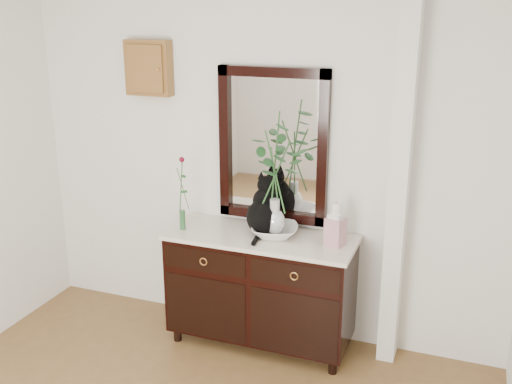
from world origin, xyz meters
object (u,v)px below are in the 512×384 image
at_px(lotus_bowl, 274,231).
at_px(ginger_jar, 336,223).
at_px(sideboard, 261,284).
at_px(cat, 264,205).

height_order(lotus_bowl, ginger_jar, ginger_jar).
height_order(sideboard, cat, cat).
height_order(sideboard, ginger_jar, ginger_jar).
bearing_deg(cat, ginger_jar, -14.28).
xyz_separation_m(sideboard, ginger_jar, (0.52, 0.01, 0.53)).
height_order(sideboard, lotus_bowl, lotus_bowl).
xyz_separation_m(cat, ginger_jar, (0.52, -0.05, -0.05)).
distance_m(sideboard, cat, 0.58).
distance_m(sideboard, lotus_bowl, 0.43).
height_order(cat, ginger_jar, cat).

